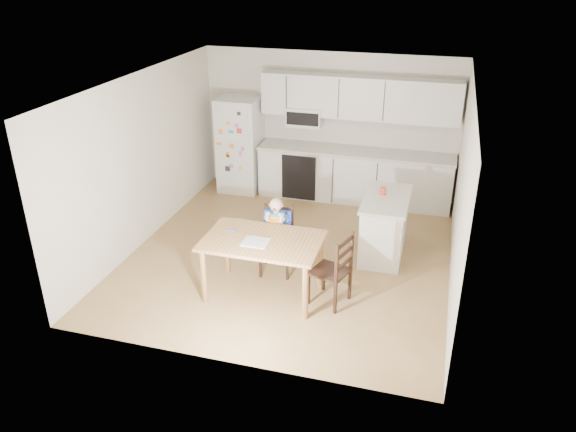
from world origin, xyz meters
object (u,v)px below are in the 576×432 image
(red_cup, at_px, (383,191))
(chair_side, at_px, (337,266))
(kitchen_island, at_px, (384,226))
(dining_table, at_px, (263,247))
(refrigerator, at_px, (240,145))
(chair_booster, at_px, (277,227))

(red_cup, relative_size, chair_side, 0.11)
(kitchen_island, height_order, dining_table, kitchen_island)
(dining_table, bearing_deg, chair_side, 1.31)
(refrigerator, height_order, red_cup, refrigerator)
(refrigerator, xyz_separation_m, chair_booster, (1.49, -2.64, -0.19))
(refrigerator, relative_size, dining_table, 1.16)
(red_cup, bearing_deg, dining_table, -128.61)
(red_cup, xyz_separation_m, dining_table, (-1.28, -1.60, -0.26))
(refrigerator, bearing_deg, kitchen_island, -31.95)
(kitchen_island, distance_m, dining_table, 2.02)
(red_cup, height_order, chair_booster, chair_booster)
(dining_table, distance_m, chair_side, 0.95)
(red_cup, bearing_deg, chair_booster, -142.48)
(dining_table, distance_m, chair_booster, 0.62)
(red_cup, bearing_deg, kitchen_island, -58.31)
(dining_table, bearing_deg, kitchen_island, 47.94)
(red_cup, height_order, chair_side, red_cup)
(refrigerator, xyz_separation_m, dining_table, (1.49, -3.26, -0.17))
(kitchen_island, relative_size, chair_booster, 1.10)
(red_cup, xyz_separation_m, chair_booster, (-1.28, -0.98, -0.28))
(refrigerator, bearing_deg, chair_booster, -60.63)
(chair_side, bearing_deg, refrigerator, -125.64)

